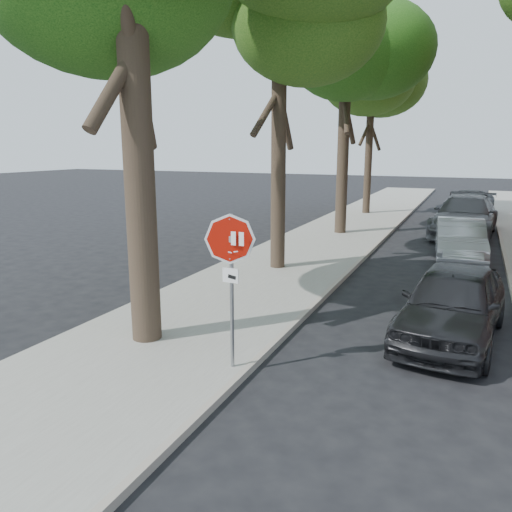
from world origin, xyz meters
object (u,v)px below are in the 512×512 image
at_px(tree_mid_a, 281,6).
at_px(car_d, 469,204).
at_px(car_b, 460,241).
at_px(car_a, 452,303).
at_px(tree_far, 372,80).
at_px(car_c, 465,216).
at_px(stop_sign, 231,262).
at_px(tree_mid_b, 347,39).

relative_size(tree_mid_a, car_d, 1.94).
bearing_deg(car_b, car_a, -94.10).
bearing_deg(car_d, tree_mid_a, -104.85).
distance_m(tree_far, car_c, 9.69).
height_order(car_a, car_d, car_a).
bearing_deg(car_d, car_b, -86.70).
distance_m(car_a, car_b, 7.52).
distance_m(tree_far, car_a, 19.83).
distance_m(tree_far, car_b, 13.38).
bearing_deg(tree_mid_a, car_b, 34.60).
bearing_deg(car_c, car_a, -84.80).
distance_m(stop_sign, car_d, 22.92).
relative_size(tree_mid_a, car_a, 2.26).
bearing_deg(car_d, car_c, -86.93).
distance_m(stop_sign, tree_mid_a, 9.31).
height_order(tree_mid_a, tree_far, tree_mid_a).
distance_m(tree_mid_b, tree_far, 7.04).
height_order(tree_mid_a, tree_mid_b, tree_mid_b).
distance_m(tree_mid_a, car_b, 9.30).
bearing_deg(car_c, tree_far, 140.61).
relative_size(car_a, car_d, 0.86).
height_order(stop_sign, tree_far, tree_far).
relative_size(car_a, car_b, 1.03).
relative_size(tree_mid_b, car_c, 1.76).
bearing_deg(car_a, car_b, 97.26).
height_order(car_c, car_d, car_c).
bearing_deg(tree_mid_b, stop_sign, -83.05).
bearing_deg(tree_mid_b, car_c, 20.86).
relative_size(stop_sign, car_a, 0.60).
relative_size(tree_mid_b, car_d, 2.04).
bearing_deg(car_b, tree_mid_b, 140.04).
relative_size(car_b, car_d, 0.83).
distance_m(tree_mid_b, car_a, 14.09).
bearing_deg(tree_mid_b, car_b, -35.14).
height_order(stop_sign, car_b, stop_sign).
height_order(tree_mid_a, car_d, tree_mid_a).
bearing_deg(tree_far, car_d, 15.90).
bearing_deg(tree_mid_b, car_a, -65.43).
bearing_deg(car_b, stop_sign, -111.53).
xyz_separation_m(tree_mid_b, car_a, (5.02, -10.99, -7.26)).
bearing_deg(tree_mid_a, tree_mid_b, 88.37).
bearing_deg(tree_mid_b, tree_far, 92.44).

